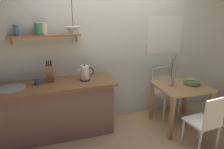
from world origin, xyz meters
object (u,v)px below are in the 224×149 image
at_px(fruit_bowl, 192,82).
at_px(knife_block, 50,73).
at_px(electric_kettle, 85,73).
at_px(coffee_mug_by_sink, 37,81).
at_px(dining_table, 181,93).
at_px(pendant_lamp, 73,30).
at_px(dining_chair_far, 163,89).
at_px(twig_vase, 171,80).
at_px(dining_chair_near, 206,121).

relative_size(fruit_bowl, knife_block, 0.78).
distance_m(fruit_bowl, knife_block, 2.29).
distance_m(electric_kettle, coffee_mug_by_sink, 0.71).
relative_size(dining_table, coffee_mug_by_sink, 6.69).
height_order(electric_kettle, pendant_lamp, pendant_lamp).
distance_m(dining_chair_far, pendant_lamp, 2.01).
distance_m(twig_vase, pendant_lamp, 1.74).
relative_size(twig_vase, knife_block, 1.54).
bearing_deg(dining_table, dining_chair_far, 96.17).
relative_size(dining_table, pendant_lamp, 1.70).
height_order(dining_table, dining_chair_near, dining_chair_near).
xyz_separation_m(dining_table, electric_kettle, (-1.53, 0.33, 0.40)).
bearing_deg(knife_block, electric_kettle, -8.71).
bearing_deg(dining_table, fruit_bowl, -2.69).
relative_size(coffee_mug_by_sink, pendant_lamp, 0.25).
height_order(dining_table, coffee_mug_by_sink, coffee_mug_by_sink).
bearing_deg(dining_chair_far, twig_vase, -107.69).
relative_size(dining_table, fruit_bowl, 3.06).
distance_m(dining_chair_near, dining_chair_far, 1.15).
bearing_deg(pendant_lamp, dining_table, -8.50).
relative_size(twig_vase, pendant_lamp, 1.09).
bearing_deg(dining_table, pendant_lamp, 171.50).
bearing_deg(dining_chair_near, coffee_mug_by_sink, 154.18).
distance_m(knife_block, coffee_mug_by_sink, 0.21).
height_order(dining_chair_far, twig_vase, twig_vase).
relative_size(twig_vase, electric_kettle, 2.06).
height_order(dining_chair_near, electric_kettle, electric_kettle).
height_order(fruit_bowl, electric_kettle, electric_kettle).
relative_size(dining_chair_far, fruit_bowl, 3.41).
relative_size(dining_chair_far, electric_kettle, 3.58).
relative_size(electric_kettle, coffee_mug_by_sink, 2.08).
xyz_separation_m(dining_table, dining_chair_far, (-0.05, 0.45, -0.10)).
distance_m(dining_table, electric_kettle, 1.61).
height_order(dining_chair_far, electric_kettle, electric_kettle).
xyz_separation_m(coffee_mug_by_sink, pendant_lamp, (0.55, -0.10, 0.73)).
relative_size(dining_chair_near, twig_vase, 1.66).
distance_m(dining_chair_far, knife_block, 2.07).
relative_size(dining_chair_far, twig_vase, 1.74).
distance_m(dining_chair_far, fruit_bowl, 0.58).
relative_size(dining_table, electric_kettle, 3.22).
bearing_deg(dining_chair_near, fruit_bowl, 69.96).
relative_size(dining_chair_near, pendant_lamp, 1.80).
bearing_deg(electric_kettle, pendant_lamp, -153.72).
height_order(dining_chair_near, twig_vase, twig_vase).
relative_size(dining_chair_near, coffee_mug_by_sink, 7.09).
distance_m(dining_chair_near, coffee_mug_by_sink, 2.46).
distance_m(dining_chair_near, fruit_bowl, 0.80).
bearing_deg(fruit_bowl, dining_chair_far, 117.61).
relative_size(dining_chair_far, coffee_mug_by_sink, 7.44).
xyz_separation_m(fruit_bowl, electric_kettle, (-1.72, 0.34, 0.22)).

